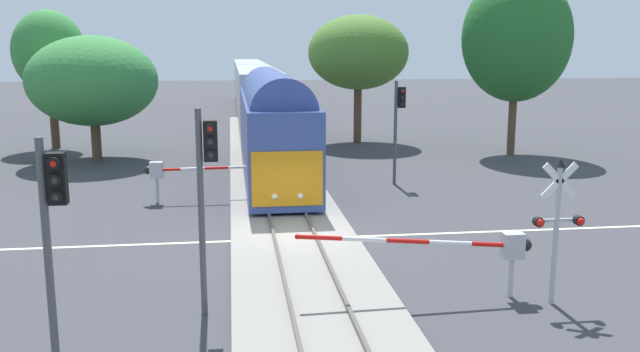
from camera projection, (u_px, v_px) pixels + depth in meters
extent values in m
plane|color=#3D3D42|center=(294.00, 239.00, 23.97)|extent=(220.00, 220.00, 0.00)
cube|color=beige|center=(294.00, 239.00, 23.97)|extent=(44.00, 0.20, 0.01)
cube|color=gray|center=(294.00, 236.00, 23.96)|extent=(4.40, 80.00, 0.18)
cube|color=#56514C|center=(273.00, 233.00, 23.84)|extent=(0.10, 80.00, 0.14)
cube|color=#56514C|center=(314.00, 231.00, 24.02)|extent=(0.10, 80.00, 0.14)
cube|color=#384C93|center=(273.00, 135.00, 34.08)|extent=(3.00, 16.68, 3.90)
cube|color=orange|center=(287.00, 179.00, 26.05)|extent=(2.76, 0.08, 2.15)
cylinder|color=#384C93|center=(273.00, 99.00, 33.73)|extent=(2.76, 15.02, 2.76)
sphere|color=#F4F2CC|center=(275.00, 197.00, 26.11)|extent=(0.24, 0.24, 0.24)
sphere|color=#F4F2CC|center=(300.00, 196.00, 26.24)|extent=(0.24, 0.24, 0.24)
cube|color=silver|center=(257.00, 97.00, 54.11)|extent=(3.00, 22.80, 4.60)
cube|color=black|center=(276.00, 93.00, 54.24)|extent=(0.04, 20.52, 0.90)
cube|color=gold|center=(276.00, 112.00, 54.52)|extent=(0.04, 20.97, 0.36)
cube|color=silver|center=(249.00, 82.00, 77.17)|extent=(3.00, 22.80, 4.60)
cube|color=black|center=(262.00, 79.00, 77.31)|extent=(0.04, 20.52, 0.90)
cube|color=gold|center=(262.00, 92.00, 77.59)|extent=(0.04, 20.97, 0.36)
cylinder|color=#B7B7BC|center=(511.00, 277.00, 18.38)|extent=(0.14, 0.14, 1.10)
cube|color=#B7B7BC|center=(513.00, 245.00, 18.21)|extent=(0.56, 0.40, 0.70)
sphere|color=black|center=(525.00, 245.00, 18.25)|extent=(0.36, 0.36, 0.36)
cylinder|color=red|center=(492.00, 245.00, 18.13)|extent=(1.17, 0.12, 0.21)
cylinder|color=white|center=(450.00, 243.00, 17.96)|extent=(1.17, 0.12, 0.21)
cylinder|color=red|center=(408.00, 241.00, 17.79)|extent=(1.17, 0.12, 0.21)
cylinder|color=white|center=(364.00, 239.00, 17.63)|extent=(1.17, 0.12, 0.21)
cylinder|color=red|center=(320.00, 238.00, 17.46)|extent=(1.17, 0.12, 0.21)
sphere|color=red|center=(297.00, 237.00, 17.38)|extent=(0.14, 0.14, 0.14)
cylinder|color=#B2B2B7|center=(556.00, 237.00, 17.66)|extent=(0.14, 0.14, 3.67)
cube|color=white|center=(560.00, 181.00, 17.36)|extent=(0.98, 0.05, 0.98)
cube|color=white|center=(560.00, 181.00, 17.36)|extent=(0.98, 0.05, 0.98)
cube|color=#B2B2B7|center=(557.00, 220.00, 17.58)|extent=(1.10, 0.08, 0.08)
cylinder|color=black|center=(538.00, 222.00, 17.41)|extent=(0.26, 0.18, 0.26)
cylinder|color=black|center=(579.00, 220.00, 17.55)|extent=(0.26, 0.18, 0.26)
sphere|color=red|center=(540.00, 223.00, 17.31)|extent=(0.20, 0.20, 0.20)
sphere|color=red|center=(581.00, 221.00, 17.45)|extent=(0.20, 0.20, 0.20)
cone|color=black|center=(561.00, 163.00, 17.29)|extent=(0.28, 0.28, 0.22)
cylinder|color=#B7B7BC|center=(157.00, 190.00, 29.36)|extent=(0.14, 0.14, 1.10)
cube|color=#B7B7BC|center=(156.00, 170.00, 29.19)|extent=(0.56, 0.40, 0.70)
sphere|color=black|center=(148.00, 170.00, 29.14)|extent=(0.36, 0.36, 0.36)
cylinder|color=red|center=(168.00, 170.00, 29.25)|extent=(1.03, 0.12, 0.13)
cylinder|color=white|center=(193.00, 169.00, 29.38)|extent=(1.03, 0.12, 0.13)
cylinder|color=red|center=(217.00, 168.00, 29.51)|extent=(1.03, 0.12, 0.13)
cylinder|color=white|center=(240.00, 167.00, 29.64)|extent=(1.03, 0.12, 0.13)
cylinder|color=red|center=(264.00, 166.00, 29.77)|extent=(1.03, 0.12, 0.13)
sphere|color=red|center=(275.00, 166.00, 29.84)|extent=(0.14, 0.14, 0.14)
cylinder|color=#4C4C51|center=(201.00, 214.00, 16.81)|extent=(0.16, 0.16, 5.25)
cube|color=black|center=(211.00, 141.00, 16.50)|extent=(0.34, 0.26, 1.00)
sphere|color=red|center=(210.00, 129.00, 16.29)|extent=(0.20, 0.20, 0.20)
cylinder|color=black|center=(210.00, 129.00, 16.26)|extent=(0.24, 0.10, 0.24)
sphere|color=#262626|center=(210.00, 142.00, 16.35)|extent=(0.20, 0.20, 0.20)
cylinder|color=black|center=(210.00, 142.00, 16.32)|extent=(0.24, 0.10, 0.24)
sphere|color=#262626|center=(211.00, 155.00, 16.41)|extent=(0.20, 0.20, 0.20)
cylinder|color=black|center=(211.00, 155.00, 16.38)|extent=(0.24, 0.10, 0.24)
cylinder|color=#4C4C51|center=(49.00, 266.00, 13.18)|extent=(0.16, 0.16, 5.05)
cube|color=black|center=(57.00, 179.00, 12.88)|extent=(0.34, 0.26, 1.00)
sphere|color=red|center=(54.00, 163.00, 12.68)|extent=(0.20, 0.20, 0.20)
cylinder|color=black|center=(54.00, 164.00, 12.65)|extent=(0.24, 0.10, 0.24)
sphere|color=#262626|center=(55.00, 180.00, 12.74)|extent=(0.20, 0.20, 0.20)
cylinder|color=black|center=(55.00, 180.00, 12.71)|extent=(0.24, 0.10, 0.24)
sphere|color=#262626|center=(56.00, 197.00, 12.80)|extent=(0.20, 0.20, 0.20)
cylinder|color=black|center=(56.00, 197.00, 12.77)|extent=(0.24, 0.10, 0.24)
cylinder|color=#4C4C51|center=(395.00, 133.00, 32.93)|extent=(0.16, 0.16, 5.06)
cube|color=black|center=(402.00, 97.00, 32.64)|extent=(0.34, 0.26, 1.00)
sphere|color=red|center=(403.00, 91.00, 32.43)|extent=(0.20, 0.20, 0.20)
cylinder|color=black|center=(403.00, 91.00, 32.40)|extent=(0.24, 0.10, 0.24)
sphere|color=#262626|center=(403.00, 98.00, 32.49)|extent=(0.20, 0.20, 0.20)
cylinder|color=black|center=(403.00, 98.00, 32.46)|extent=(0.24, 0.10, 0.24)
sphere|color=#262626|center=(402.00, 104.00, 32.55)|extent=(0.20, 0.20, 0.20)
cylinder|color=black|center=(403.00, 104.00, 32.52)|extent=(0.24, 0.10, 0.24)
cylinder|color=brown|center=(96.00, 138.00, 39.96)|extent=(0.56, 0.56, 2.74)
ellipsoid|color=#38843D|center=(92.00, 81.00, 39.33)|extent=(7.48, 7.48, 5.21)
cylinder|color=brown|center=(358.00, 112.00, 47.27)|extent=(0.55, 0.55, 4.33)
ellipsoid|color=#4C7A2D|center=(358.00, 52.00, 46.50)|extent=(6.90, 6.90, 5.10)
cylinder|color=#4C3828|center=(54.00, 116.00, 44.58)|extent=(0.55, 0.55, 4.30)
ellipsoid|color=#38843D|center=(49.00, 52.00, 43.79)|extent=(4.62, 4.62, 5.35)
cylinder|color=brown|center=(512.00, 120.00, 42.06)|extent=(0.48, 0.48, 4.27)
ellipsoid|color=#236628|center=(517.00, 37.00, 41.10)|extent=(6.57, 6.57, 7.78)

